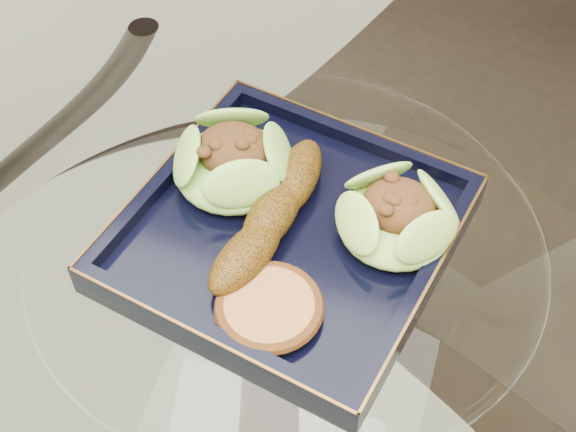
% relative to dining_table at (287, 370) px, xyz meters
% --- Properties ---
extents(dining_table, '(1.13, 1.13, 0.77)m').
position_rel_dining_table_xyz_m(dining_table, '(0.00, 0.00, 0.00)').
color(dining_table, white).
rests_on(dining_table, ground).
extents(dining_chair, '(0.58, 0.58, 1.09)m').
position_rel_dining_table_xyz_m(dining_chair, '(0.18, 0.43, 0.01)').
color(dining_chair, black).
rests_on(dining_chair, ground).
extents(navy_plate, '(0.31, 0.31, 0.02)m').
position_rel_dining_table_xyz_m(navy_plate, '(-0.01, 0.04, 0.17)').
color(navy_plate, black).
rests_on(navy_plate, dining_table).
extents(lettuce_wrap_left, '(0.12, 0.12, 0.04)m').
position_rel_dining_table_xyz_m(lettuce_wrap_left, '(-0.08, 0.08, 0.20)').
color(lettuce_wrap_left, '#5DA830').
rests_on(lettuce_wrap_left, navy_plate).
extents(lettuce_wrap_right, '(0.13, 0.13, 0.04)m').
position_rel_dining_table_xyz_m(lettuce_wrap_right, '(0.08, 0.07, 0.20)').
color(lettuce_wrap_right, '#77AE32').
rests_on(lettuce_wrap_right, navy_plate).
extents(roasted_plantain, '(0.06, 0.19, 0.03)m').
position_rel_dining_table_xyz_m(roasted_plantain, '(-0.03, 0.04, 0.20)').
color(roasted_plantain, '#623D0A').
rests_on(roasted_plantain, navy_plate).
extents(crumb_patty, '(0.10, 0.10, 0.01)m').
position_rel_dining_table_xyz_m(crumb_patty, '(0.00, -0.05, 0.19)').
color(crumb_patty, '#C77C42').
rests_on(crumb_patty, navy_plate).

